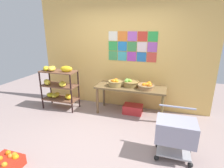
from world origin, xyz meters
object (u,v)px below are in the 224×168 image
at_px(fruit_basket_centre, 146,86).
at_px(fruit_basket_right, 130,83).
at_px(display_table, 130,90).
at_px(orange_crate_foreground, 6,163).
at_px(fruit_basket_left, 115,83).
at_px(banana_shelf_unit, 58,84).
at_px(produce_crate_under_table, 133,109).
at_px(shopping_cart, 176,132).

distance_m(fruit_basket_centre, fruit_basket_right, 0.39).
relative_size(display_table, fruit_basket_right, 4.46).
height_order(fruit_basket_centre, orange_crate_foreground, fruit_basket_centre).
distance_m(fruit_basket_left, orange_crate_foreground, 2.55).
relative_size(banana_shelf_unit, fruit_basket_centre, 3.07).
relative_size(banana_shelf_unit, produce_crate_under_table, 2.52).
bearing_deg(fruit_basket_left, banana_shelf_unit, -172.71).
bearing_deg(fruit_basket_right, orange_crate_foreground, -119.63).
bearing_deg(shopping_cart, produce_crate_under_table, 121.55).
bearing_deg(shopping_cart, fruit_basket_left, 133.93).
xyz_separation_m(banana_shelf_unit, orange_crate_foreground, (0.47, -2.07, -0.56)).
bearing_deg(fruit_basket_right, display_table, -70.92).
relative_size(orange_crate_foreground, shopping_cart, 0.52).
relative_size(fruit_basket_centre, fruit_basket_right, 1.02).
bearing_deg(produce_crate_under_table, orange_crate_foreground, -121.21).
xyz_separation_m(orange_crate_foreground, shopping_cart, (2.33, 1.01, 0.36)).
bearing_deg(banana_shelf_unit, orange_crate_foreground, -77.21).
relative_size(fruit_basket_centre, shopping_cart, 0.47).
distance_m(produce_crate_under_table, orange_crate_foreground, 2.73).
height_order(produce_crate_under_table, orange_crate_foreground, orange_crate_foreground).
relative_size(fruit_basket_right, orange_crate_foreground, 0.88).
distance_m(fruit_basket_left, fruit_basket_right, 0.35).
bearing_deg(shopping_cart, orange_crate_foreground, -159.87).
height_order(display_table, orange_crate_foreground, display_table).
bearing_deg(fruit_basket_centre, banana_shelf_unit, -175.10).
bearing_deg(banana_shelf_unit, shopping_cart, -20.58).
relative_size(display_table, fruit_basket_left, 4.82).
xyz_separation_m(fruit_basket_left, shopping_cart, (1.34, -1.24, -0.31)).
distance_m(display_table, shopping_cart, 1.64).
bearing_deg(fruit_basket_right, shopping_cart, -53.01).
xyz_separation_m(fruit_basket_left, fruit_basket_centre, (0.72, -0.00, -0.01)).
bearing_deg(display_table, fruit_basket_left, -170.44).
distance_m(banana_shelf_unit, display_table, 1.83).
distance_m(produce_crate_under_table, shopping_cart, 1.64).
bearing_deg(fruit_basket_centre, display_table, 170.74).
bearing_deg(orange_crate_foreground, shopping_cart, 23.51).
bearing_deg(fruit_basket_left, fruit_basket_right, 14.52).
height_order(banana_shelf_unit, display_table, banana_shelf_unit).
xyz_separation_m(produce_crate_under_table, orange_crate_foreground, (-1.41, -2.33, -0.01)).
xyz_separation_m(banana_shelf_unit, fruit_basket_right, (1.80, 0.28, 0.10)).
bearing_deg(display_table, shopping_cart, -52.67).
relative_size(produce_crate_under_table, shopping_cart, 0.57).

